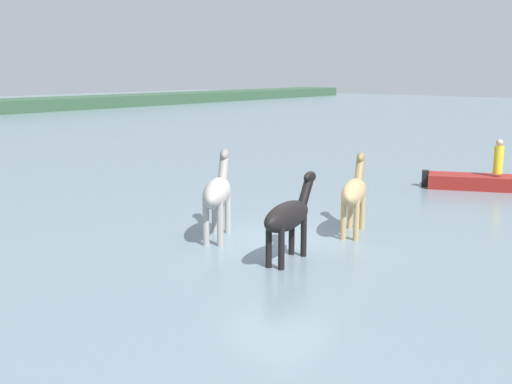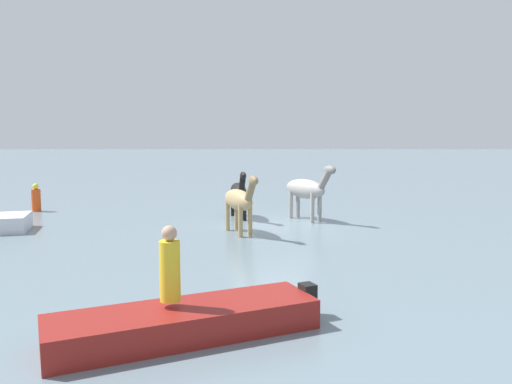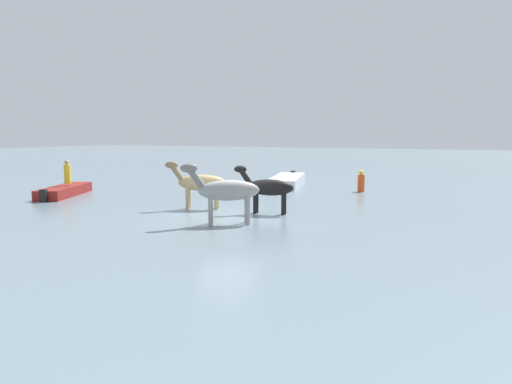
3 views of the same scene
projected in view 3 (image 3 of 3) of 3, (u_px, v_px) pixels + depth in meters
The scene contains 8 objects.
ground_plane at pixel (224, 216), 17.20m from camera, with size 166.32×166.32×0.00m, color slate.
horse_dun_straggler at pixel (226, 191), 15.52m from camera, with size 2.44×1.82×2.07m.
horse_dark_mare at pixel (268, 188), 17.59m from camera, with size 2.37×0.86×1.83m.
horse_mid_herd at pixel (200, 183), 18.72m from camera, with size 2.44×1.33×1.94m.
boat_dinghy_port at pixel (64, 192), 22.82m from camera, with size 2.81×4.33×0.73m.
boat_launch_far at pixel (287, 182), 27.63m from camera, with size 2.95×6.04×0.77m.
person_watcher_seated at pixel (67, 173), 22.93m from camera, with size 0.32×0.32×1.19m.
buoy_channel_marker at pixel (361, 182), 24.36m from camera, with size 0.36×0.36×1.14m.
Camera 3 is at (-8.32, 14.82, 3.04)m, focal length 32.38 mm.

